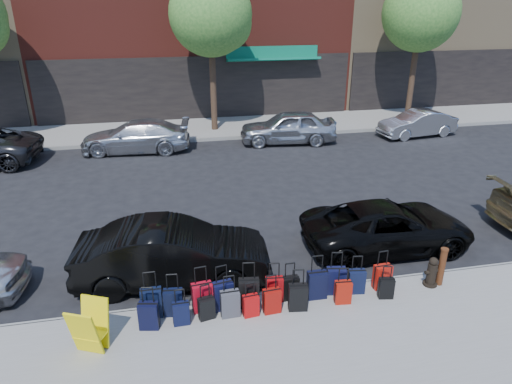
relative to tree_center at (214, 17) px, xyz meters
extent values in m
plane|color=black|center=(-0.64, -9.50, -5.41)|extent=(120.00, 120.00, 0.00)
cube|color=gray|center=(-0.64, -16.00, -5.34)|extent=(60.00, 4.00, 0.15)
cube|color=gray|center=(-0.64, 0.50, -5.34)|extent=(60.00, 4.00, 0.15)
cube|color=gray|center=(-0.64, -13.98, -5.34)|extent=(60.00, 0.08, 0.15)
cube|color=gray|center=(-0.64, -1.52, -5.34)|extent=(60.00, 0.08, 0.15)
cube|color=black|center=(-0.64, 2.45, -3.71)|extent=(16.66, 0.15, 3.40)
cube|color=#0B6A4E|center=(3.36, 2.10, -2.21)|extent=(5.00, 0.91, 0.27)
cube|color=#0B6A4E|center=(3.36, 2.40, -1.86)|extent=(5.00, 0.10, 0.60)
cube|color=black|center=(15.36, 2.45, -3.71)|extent=(14.70, 0.15, 3.40)
cylinder|color=black|center=(-0.14, 0.00, -2.86)|extent=(0.30, 0.30, 4.80)
sphere|color=#2F7025|center=(-0.14, 0.00, 0.11)|extent=(3.80, 3.80, 3.80)
sphere|color=#2F7025|center=(0.46, 0.00, -0.27)|extent=(2.58, 2.58, 2.58)
cylinder|color=black|center=(10.36, 0.00, -2.86)|extent=(0.30, 0.30, 4.80)
sphere|color=#2F7025|center=(10.36, 0.00, 0.11)|extent=(3.80, 3.80, 3.80)
sphere|color=#2F7025|center=(10.96, 0.00, -0.27)|extent=(2.58, 2.58, 2.58)
cube|color=black|center=(-3.15, -14.27, -4.94)|extent=(0.43, 0.24, 0.64)
cylinder|color=black|center=(-3.15, -14.27, -4.26)|extent=(0.24, 0.03, 0.03)
cube|color=black|center=(-2.71, -14.31, -4.97)|extent=(0.41, 0.26, 0.58)
cylinder|color=black|center=(-2.71, -14.31, -4.34)|extent=(0.22, 0.06, 0.03)
cube|color=#A30A19|center=(-2.12, -14.28, -4.95)|extent=(0.44, 0.28, 0.63)
cylinder|color=black|center=(-2.12, -14.28, -4.26)|extent=(0.24, 0.06, 0.03)
cube|color=black|center=(-1.69, -14.30, -4.95)|extent=(0.45, 0.30, 0.62)
cylinder|color=black|center=(-1.69, -14.30, -4.27)|extent=(0.23, 0.08, 0.03)
cube|color=black|center=(-1.14, -14.34, -4.94)|extent=(0.46, 0.29, 0.64)
cylinder|color=black|center=(-1.14, -14.34, -4.25)|extent=(0.24, 0.06, 0.03)
cube|color=maroon|center=(-0.57, -14.27, -4.98)|extent=(0.40, 0.25, 0.56)
cylinder|color=black|center=(-0.57, -14.27, -4.37)|extent=(0.21, 0.05, 0.03)
cube|color=black|center=(-0.22, -14.28, -4.99)|extent=(0.36, 0.21, 0.54)
cylinder|color=black|center=(-0.22, -14.28, -4.41)|extent=(0.20, 0.04, 0.03)
cube|color=black|center=(0.37, -14.35, -4.95)|extent=(0.42, 0.24, 0.63)
cylinder|color=black|center=(0.37, -14.35, -4.26)|extent=(0.24, 0.04, 0.03)
cube|color=black|center=(0.83, -14.27, -4.95)|extent=(0.45, 0.29, 0.62)
cylinder|color=black|center=(0.83, -14.27, -4.28)|extent=(0.23, 0.07, 0.03)
cube|color=black|center=(1.28, -14.35, -4.98)|extent=(0.40, 0.25, 0.56)
cylinder|color=black|center=(1.28, -14.35, -4.38)|extent=(0.21, 0.06, 0.03)
cube|color=#B2140B|center=(1.92, -14.30, -4.98)|extent=(0.39, 0.23, 0.57)
cylinder|color=black|center=(1.92, -14.30, -4.35)|extent=(0.22, 0.04, 0.03)
cube|color=black|center=(-3.21, -14.63, -4.98)|extent=(0.42, 0.29, 0.57)
cylinder|color=black|center=(-3.21, -14.63, -4.36)|extent=(0.22, 0.07, 0.03)
cube|color=black|center=(-2.58, -14.64, -5.02)|extent=(0.33, 0.20, 0.48)
cylinder|color=black|center=(-2.58, -14.64, -4.49)|extent=(0.18, 0.04, 0.03)
cube|color=black|center=(-2.06, -14.57, -5.02)|extent=(0.36, 0.25, 0.48)
cylinder|color=black|center=(-2.06, -14.57, -4.50)|extent=(0.18, 0.07, 0.03)
cube|color=#3F3F44|center=(-1.58, -14.58, -4.98)|extent=(0.39, 0.24, 0.57)
cylinder|color=black|center=(-1.58, -14.58, -4.36)|extent=(0.22, 0.04, 0.03)
cube|color=#B50B0C|center=(-1.16, -14.67, -5.03)|extent=(0.34, 0.22, 0.47)
cylinder|color=black|center=(-1.16, -14.67, -4.51)|extent=(0.18, 0.05, 0.03)
cube|color=#940E09|center=(-0.71, -14.64, -5.00)|extent=(0.37, 0.23, 0.53)
cylinder|color=black|center=(-0.71, -14.64, -4.42)|extent=(0.20, 0.05, 0.03)
cube|color=black|center=(-0.16, -14.66, -4.97)|extent=(0.42, 0.28, 0.58)
cylinder|color=black|center=(-0.16, -14.66, -4.34)|extent=(0.22, 0.06, 0.03)
cube|color=#A0170A|center=(0.85, -14.63, -5.01)|extent=(0.36, 0.23, 0.51)
cylinder|color=black|center=(0.85, -14.63, -4.45)|extent=(0.20, 0.05, 0.03)
cube|color=black|center=(1.84, -14.66, -5.03)|extent=(0.35, 0.24, 0.47)
cylinder|color=black|center=(1.84, -14.66, -4.51)|extent=(0.18, 0.06, 0.03)
cylinder|color=black|center=(3.06, -14.43, -5.24)|extent=(0.32, 0.32, 0.05)
cylinder|color=black|center=(3.06, -14.43, -4.96)|extent=(0.21, 0.21, 0.50)
sphere|color=black|center=(3.06, -14.43, -4.65)|extent=(0.20, 0.20, 0.20)
cylinder|color=black|center=(3.06, -14.43, -4.91)|extent=(0.37, 0.13, 0.09)
cylinder|color=#38190C|center=(3.28, -14.44, -4.81)|extent=(0.15, 0.15, 0.91)
cylinder|color=#38190C|center=(3.28, -14.44, -4.35)|extent=(0.17, 0.17, 0.04)
cube|color=yellow|center=(-4.32, -15.20, -4.76)|extent=(0.60, 0.45, 0.99)
cube|color=yellow|center=(-4.17, -14.88, -4.76)|extent=(0.60, 0.45, 0.99)
cube|color=yellow|center=(-4.24, -15.04, -4.91)|extent=(0.65, 0.56, 0.02)
imported|color=black|center=(-2.64, -12.85, -4.68)|extent=(4.59, 1.97, 1.47)
imported|color=black|center=(2.98, -12.39, -4.78)|extent=(4.54, 2.14, 1.25)
imported|color=silver|center=(-3.87, -2.42, -4.74)|extent=(4.83, 2.39, 1.35)
imported|color=silver|center=(2.95, -2.52, -4.67)|extent=(4.56, 2.29, 1.49)
imported|color=silver|center=(9.36, -2.72, -4.79)|extent=(3.92, 1.79, 1.25)
camera|label=1|loc=(-2.61, -22.22, 0.79)|focal=32.00mm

